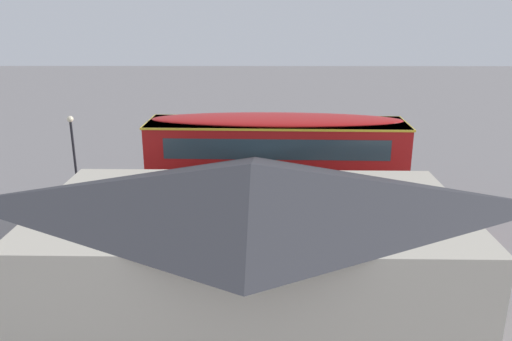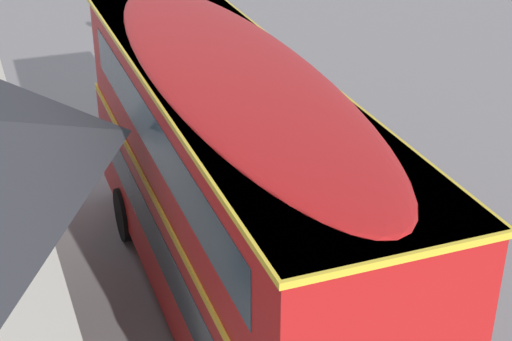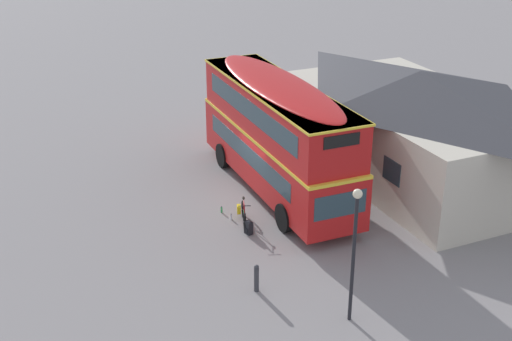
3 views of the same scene
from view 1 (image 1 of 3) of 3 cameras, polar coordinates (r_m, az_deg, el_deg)
The scene contains 9 objects.
ground_plane at distance 22.71m, azimuth 1.18°, elevation -5.12°, with size 120.00×120.00×0.00m, color gray.
double_decker_bus at distance 20.70m, azimuth 2.23°, elevation 0.36°, with size 10.56×2.90×4.79m.
touring_bicycle at distance 23.74m, azimuth -2.77°, elevation -3.12°, with size 1.61×0.70×1.03m.
backpack_on_ground at distance 24.00m, azimuth -4.85°, elevation -3.16°, with size 0.34×0.31×0.55m.
water_bottle_green_metal at distance 24.21m, azimuth -0.07°, elevation -3.31°, with size 0.07×0.07×0.26m.
water_bottle_clear_plastic at distance 24.12m, azimuth -1.69°, elevation -3.44°, with size 0.07×0.07×0.23m.
pub_building at distance 15.00m, azimuth -0.54°, elevation -7.71°, with size 12.50×7.05×4.69m.
street_lamp at distance 24.02m, azimuth -19.66°, elevation 1.94°, with size 0.28×0.28×4.34m.
kerb_bollard at distance 25.69m, azimuth -12.42°, elevation -1.58°, with size 0.16×0.16×0.97m.
Camera 1 is at (0.37, 20.91, 8.85)m, focal length 35.83 mm.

